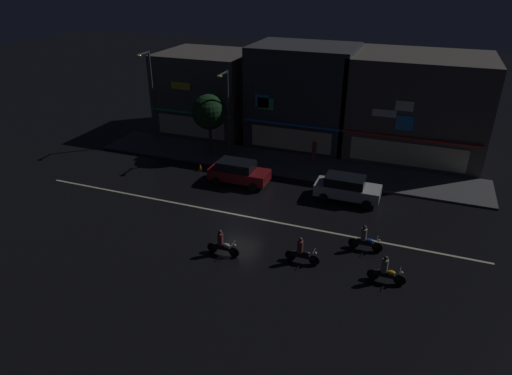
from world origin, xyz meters
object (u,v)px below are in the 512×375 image
object	(u,v)px
pedestrian_on_sidewalk	(314,153)
motorcycle_opposite_lane	(365,240)
parked_car_near_kerb	(347,188)
motorcycle_lead	(386,271)
streetlamp_mid	(227,107)
parked_car_trailing	(238,172)
motorcycle_following	(302,252)
traffic_cone	(200,167)
streetlamp_west	(151,91)
motorcycle_trailing_far	(222,244)

from	to	relation	value
pedestrian_on_sidewalk	motorcycle_opposite_lane	world-z (taller)	pedestrian_on_sidewalk
parked_car_near_kerb	motorcycle_opposite_lane	bearing A→B (deg)	110.15
pedestrian_on_sidewalk	parked_car_near_kerb	size ratio (longest dim) A/B	0.46
motorcycle_lead	motorcycle_opposite_lane	world-z (taller)	same
streetlamp_mid	motorcycle_opposite_lane	distance (m)	16.10
parked_car_trailing	motorcycle_lead	xyz separation A→B (m)	(11.24, -7.94, -0.24)
streetlamp_mid	motorcycle_following	size ratio (longest dim) A/B	3.66
parked_car_trailing	traffic_cone	size ratio (longest dim) A/B	7.82
streetlamp_west	pedestrian_on_sidewalk	xyz separation A→B (m)	(14.26, 0.15, -3.63)
streetlamp_mid	parked_car_trailing	distance (m)	5.93
motorcycle_lead	traffic_cone	bearing A→B (deg)	-29.51
streetlamp_mid	motorcycle_lead	size ratio (longest dim) A/B	3.66
motorcycle_lead	streetlamp_mid	bearing A→B (deg)	-39.49
pedestrian_on_sidewalk	motorcycle_opposite_lane	xyz separation A→B (m)	(5.54, -10.45, -0.45)
pedestrian_on_sidewalk	motorcycle_opposite_lane	size ratio (longest dim) A/B	1.05
streetlamp_mid	traffic_cone	xyz separation A→B (m)	(-0.98, -3.13, -3.97)
parked_car_near_kerb	motorcycle_following	bearing A→B (deg)	83.62
parked_car_near_kerb	parked_car_trailing	bearing A→B (deg)	1.49
streetlamp_mid	pedestrian_on_sidewalk	world-z (taller)	streetlamp_mid
streetlamp_west	motorcycle_opposite_lane	bearing A→B (deg)	-27.49
streetlamp_west	streetlamp_mid	xyz separation A→B (m)	(7.33, -0.78, -0.46)
pedestrian_on_sidewalk	parked_car_trailing	size ratio (longest dim) A/B	0.46
streetlamp_mid	pedestrian_on_sidewalk	bearing A→B (deg)	7.63
streetlamp_mid	motorcycle_trailing_far	xyz separation A→B (m)	(5.28, -12.73, -3.62)
parked_car_trailing	motorcycle_trailing_far	bearing A→B (deg)	107.08
streetlamp_mid	motorcycle_trailing_far	bearing A→B (deg)	-67.49
streetlamp_west	parked_car_trailing	xyz separation A→B (m)	(9.96, -4.89, -3.84)
pedestrian_on_sidewalk	parked_car_near_kerb	world-z (taller)	pedestrian_on_sidewalk
streetlamp_mid	parked_car_trailing	size ratio (longest dim) A/B	1.62
motorcycle_opposite_lane	parked_car_trailing	bearing A→B (deg)	-30.65
pedestrian_on_sidewalk	motorcycle_opposite_lane	bearing A→B (deg)	-71.39
motorcycle_following	streetlamp_mid	bearing A→B (deg)	-53.73
streetlamp_west	motorcycle_lead	size ratio (longest dim) A/B	4.12
pedestrian_on_sidewalk	motorcycle_following	size ratio (longest dim) A/B	1.05
streetlamp_west	motorcycle_lead	distance (m)	25.12
motorcycle_trailing_far	pedestrian_on_sidewalk	bearing A→B (deg)	-94.68
streetlamp_mid	motorcycle_opposite_lane	xyz separation A→B (m)	(12.47, -9.52, -3.62)
parked_car_near_kerb	motorcycle_trailing_far	world-z (taller)	parked_car_near_kerb
pedestrian_on_sidewalk	motorcycle_trailing_far	distance (m)	13.77
parked_car_trailing	motorcycle_opposite_lane	size ratio (longest dim) A/B	2.26
pedestrian_on_sidewalk	parked_car_near_kerb	xyz separation A→B (m)	(3.48, -4.84, -0.21)
motorcycle_lead	motorcycle_following	bearing A→B (deg)	-0.28
streetlamp_west	pedestrian_on_sidewalk	world-z (taller)	streetlamp_west
motorcycle_opposite_lane	motorcycle_following	bearing A→B (deg)	37.16
motorcycle_following	pedestrian_on_sidewalk	bearing A→B (deg)	-80.96
motorcycle_lead	motorcycle_opposite_lane	distance (m)	2.89
parked_car_near_kerb	streetlamp_mid	bearing A→B (deg)	-20.57
motorcycle_lead	motorcycle_opposite_lane	xyz separation A→B (m)	(-1.40, 2.53, 0.00)
parked_car_near_kerb	parked_car_trailing	xyz separation A→B (m)	(-7.78, -0.20, 0.00)
motorcycle_lead	parked_car_near_kerb	bearing A→B (deg)	-65.49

